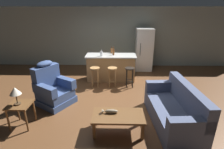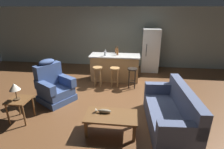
{
  "view_description": "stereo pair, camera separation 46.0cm",
  "coord_description": "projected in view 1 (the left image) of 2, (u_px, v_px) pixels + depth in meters",
  "views": [
    {
      "loc": [
        0.18,
        -4.77,
        2.53
      ],
      "look_at": [
        0.07,
        -0.1,
        0.75
      ],
      "focal_mm": 28.0,
      "sensor_mm": 36.0,
      "label": 1
    },
    {
      "loc": [
        0.64,
        -4.74,
        2.53
      ],
      "look_at": [
        0.07,
        -0.1,
        0.75
      ],
      "focal_mm": 28.0,
      "sensor_mm": 36.0,
      "label": 2
    }
  ],
  "objects": [
    {
      "name": "bar_stool_middle",
      "position": [
        112.0,
        74.0,
        5.87
      ],
      "size": [
        0.32,
        0.32,
        0.68
      ],
      "color": "#A87A47",
      "rests_on": "ground_plane"
    },
    {
      "name": "end_table",
      "position": [
        20.0,
        108.0,
        3.87
      ],
      "size": [
        0.48,
        0.48,
        0.56
      ],
      "color": "brown",
      "rests_on": "ground_plane"
    },
    {
      "name": "bottle_tall_green",
      "position": [
        111.0,
        51.0,
        6.49
      ],
      "size": [
        0.06,
        0.06,
        0.26
      ],
      "color": "brown",
      "rests_on": "kitchen_island"
    },
    {
      "name": "ground_plane",
      "position": [
        110.0,
        96.0,
        5.36
      ],
      "size": [
        12.0,
        12.0,
        0.0
      ],
      "color": "brown"
    },
    {
      "name": "back_wall",
      "position": [
        112.0,
        37.0,
        7.82
      ],
      "size": [
        12.0,
        0.05,
        2.6
      ],
      "color": "#939E93",
      "rests_on": "ground_plane"
    },
    {
      "name": "bar_stool_left",
      "position": [
        95.0,
        73.0,
        5.88
      ],
      "size": [
        0.32,
        0.32,
        0.68
      ],
      "color": "#A87A47",
      "rests_on": "ground_plane"
    },
    {
      "name": "bottle_short_amber",
      "position": [
        101.0,
        54.0,
        6.13
      ],
      "size": [
        0.09,
        0.09,
        0.22
      ],
      "color": "silver",
      "rests_on": "kitchen_island"
    },
    {
      "name": "recliner_near_lamp",
      "position": [
        53.0,
        89.0,
        4.86
      ],
      "size": [
        1.16,
        1.16,
        1.2
      ],
      "rotation": [
        0.0,
        0.0,
        -0.56
      ],
      "color": "#384C7A",
      "rests_on": "ground_plane"
    },
    {
      "name": "kitchen_island",
      "position": [
        111.0,
        67.0,
        6.45
      ],
      "size": [
        1.8,
        0.7,
        0.95
      ],
      "color": "#AD7F4C",
      "rests_on": "ground_plane"
    },
    {
      "name": "refrigerator",
      "position": [
        144.0,
        50.0,
        7.4
      ],
      "size": [
        0.7,
        0.69,
        1.76
      ],
      "color": "white",
      "rests_on": "ground_plane"
    },
    {
      "name": "fish_figurine",
      "position": [
        110.0,
        111.0,
        3.73
      ],
      "size": [
        0.34,
        0.1,
        0.1
      ],
      "color": "#4C3823",
      "rests_on": "coffee_table"
    },
    {
      "name": "bar_stool_right",
      "position": [
        130.0,
        74.0,
        5.85
      ],
      "size": [
        0.32,
        0.32,
        0.68
      ],
      "color": "black",
      "rests_on": "ground_plane"
    },
    {
      "name": "coffee_table",
      "position": [
        118.0,
        117.0,
        3.71
      ],
      "size": [
        1.1,
        0.6,
        0.42
      ],
      "color": "brown",
      "rests_on": "ground_plane"
    },
    {
      "name": "table_lamp",
      "position": [
        15.0,
        92.0,
        3.71
      ],
      "size": [
        0.24,
        0.24,
        0.41
      ],
      "color": "#4C3823",
      "rests_on": "end_table"
    },
    {
      "name": "bottle_wine_dark",
      "position": [
        113.0,
        52.0,
        6.25
      ],
      "size": [
        0.07,
        0.07,
        0.3
      ],
      "color": "brown",
      "rests_on": "kitchen_island"
    },
    {
      "name": "couch",
      "position": [
        175.0,
        110.0,
        4.0
      ],
      "size": [
        0.96,
        1.95,
        0.94
      ],
      "rotation": [
        0.0,
        0.0,
        3.21
      ],
      "color": "#4C5675",
      "rests_on": "ground_plane"
    }
  ]
}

